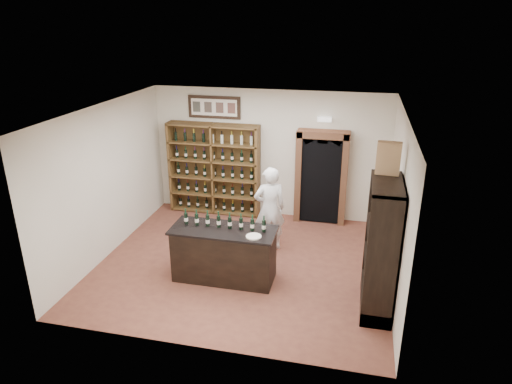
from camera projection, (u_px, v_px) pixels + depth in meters
The scene contains 22 objects.
floor at pixel (243, 263), 8.93m from camera, with size 5.50×5.50×0.00m, color brown.
ceiling at pixel (242, 111), 7.85m from camera, with size 5.50×5.50×0.00m, color white.
wall_back at pixel (269, 154), 10.66m from camera, with size 5.50×0.04×3.00m, color silver.
wall_left at pixel (107, 180), 8.96m from camera, with size 0.04×5.00×3.00m, color silver.
wall_right at pixel (398, 205), 7.82m from camera, with size 0.04×5.00×3.00m, color silver.
wine_shelf at pixel (215, 169), 10.92m from camera, with size 2.20×0.38×2.20m.
framed_picture at pixel (214, 107), 10.52m from camera, with size 1.25×0.04×0.52m, color black.
arched_doorway at pixel (321, 175), 10.38m from camera, with size 1.17×0.35×2.17m.
emergency_light at pixel (325, 119), 10.00m from camera, with size 0.30×0.10×0.10m, color white.
tasting_counter at pixel (224, 254), 8.25m from camera, with size 1.88×0.78×1.00m.
counter_bottle_0 at pixel (186, 218), 8.23m from camera, with size 0.07×0.07×0.30m.
counter_bottle_1 at pixel (197, 219), 8.19m from camera, with size 0.07×0.07×0.30m.
counter_bottle_2 at pixel (208, 220), 8.15m from camera, with size 0.07×0.07×0.30m.
counter_bottle_3 at pixel (219, 222), 8.10m from camera, with size 0.07×0.07×0.30m.
counter_bottle_4 at pixel (230, 223), 8.06m from camera, with size 0.07×0.07×0.30m.
counter_bottle_5 at pixel (241, 224), 8.02m from camera, with size 0.07×0.07×0.30m.
counter_bottle_6 at pixel (252, 225), 7.98m from camera, with size 0.07×0.07×0.30m.
counter_bottle_7 at pixel (264, 226), 7.93m from camera, with size 0.07×0.07×0.30m.
side_cabinet at pixel (381, 267), 7.32m from camera, with size 0.48×1.20×2.20m.
shopkeeper at pixel (270, 209), 9.21m from camera, with size 0.64×0.42×1.77m, color white.
plate at pixel (254, 236), 7.77m from camera, with size 0.27×0.27×0.02m, color white.
wine_crate at pixel (388, 158), 7.07m from camera, with size 0.37×0.15×0.52m, color tan.
Camera 1 is at (1.99, -7.57, 4.53)m, focal length 32.00 mm.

